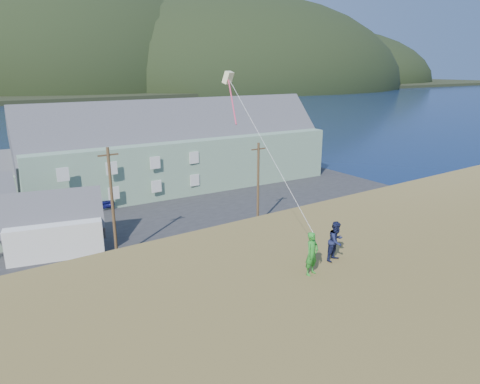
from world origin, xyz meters
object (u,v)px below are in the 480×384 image
object	(u,v)px
shed_white	(55,224)
wharf	(6,171)
kite_flyer_navy	(336,241)
lodge	(181,147)
kite_flyer_green	(312,254)

from	to	relation	value
shed_white	wharf	bearing A→B (deg)	104.03
kite_flyer_navy	lodge	bearing A→B (deg)	60.71
lodge	kite_flyer_green	distance (m)	41.19
shed_white	kite_flyer_green	distance (m)	26.92
wharf	kite_flyer_navy	bearing A→B (deg)	-82.58
lodge	kite_flyer_navy	xyz separation A→B (m)	(-11.33, -38.53, 2.79)
wharf	kite_flyer_green	bearing A→B (deg)	-84.34
kite_flyer_green	kite_flyer_navy	size ratio (longest dim) A/B	1.02
wharf	lodge	xyz separation A→B (m)	(19.02, -20.53, 4.86)
wharf	lodge	bearing A→B (deg)	-47.18
kite_flyer_green	kite_flyer_navy	bearing A→B (deg)	-0.76
shed_white	kite_flyer_green	world-z (taller)	kite_flyer_green
kite_flyer_green	kite_flyer_navy	xyz separation A→B (m)	(1.80, 0.40, -0.02)
shed_white	kite_flyer_navy	distance (m)	26.96
wharf	kite_flyer_green	size ratio (longest dim) A/B	14.19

